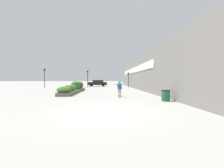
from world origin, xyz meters
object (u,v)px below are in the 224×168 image
traffic_light_far_left (44,75)px  traffic_light_left (88,76)px  traffic_light_right (128,77)px  car_center_left (98,83)px  trash_bin (166,96)px  skateboard (120,96)px  skateboarder (120,87)px  car_leftmost (153,83)px

traffic_light_far_left → traffic_light_left: bearing=-0.0°
traffic_light_right → traffic_light_far_left: bearing=-179.0°
car_center_left → traffic_light_right: size_ratio=1.50×
trash_bin → traffic_light_far_left: traffic_light_far_left is taller
skateboard → traffic_light_left: traffic_light_left is taller
skateboard → traffic_light_right: (3.32, 17.22, 2.07)m
traffic_light_left → traffic_light_right: traffic_light_left is taller
car_center_left → traffic_light_left: bearing=163.4°
trash_bin → skateboard: bearing=140.0°
skateboarder → car_center_left: 22.82m
traffic_light_far_left → skateboard: bearing=-50.8°
car_center_left → traffic_light_far_left: bearing=118.6°
car_leftmost → traffic_light_far_left: bearing=-78.4°
trash_bin → traffic_light_far_left: 26.10m
trash_bin → car_leftmost: bearing=74.8°
traffic_light_left → traffic_light_right: size_ratio=1.11×
skateboard → traffic_light_right: bearing=104.3°
skateboard → traffic_light_far_left: (-13.80, 16.91, 2.51)m
skateboard → trash_bin: bearing=-14.8°
traffic_light_far_left → car_center_left: bearing=28.6°
skateboarder → car_leftmost: (9.91, 21.79, -0.15)m
skateboard → traffic_light_left: size_ratio=0.20×
trash_bin → traffic_light_left: bearing=113.1°
skateboard → traffic_light_far_left: bearing=154.4°
skateboard → car_center_left: (-3.41, 22.57, 0.73)m
traffic_light_right → traffic_light_far_left: (-17.12, -0.31, 0.44)m
traffic_light_right → traffic_light_far_left: traffic_light_far_left is taller
traffic_light_far_left → traffic_light_right: bearing=1.0°
car_center_left → traffic_light_right: traffic_light_right is taller
skateboard → trash_bin: size_ratio=0.81×
skateboard → traffic_light_left: 17.80m
car_leftmost → traffic_light_far_left: traffic_light_far_left is taller
traffic_light_left → traffic_light_right: 8.43m
traffic_light_left → traffic_light_right: (8.42, 0.32, -0.21)m
traffic_light_left → traffic_light_far_left: traffic_light_far_left is taller
traffic_light_left → traffic_light_right: bearing=2.2°
car_center_left → traffic_light_far_left: 11.96m
skateboarder → skateboard: bearing=101.1°
traffic_light_far_left → car_leftmost: bearing=11.6°
skateboard → car_center_left: car_center_left is taller
skateboarder → car_center_left: bearing=123.8°
skateboarder → car_leftmost: car_leftmost is taller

